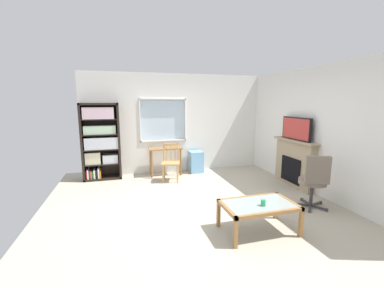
% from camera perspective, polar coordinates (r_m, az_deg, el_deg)
% --- Properties ---
extents(ground, '(5.83, 5.82, 0.02)m').
position_cam_1_polar(ground, '(4.84, 2.53, -13.65)').
color(ground, '#B2A893').
extents(wall_back_with_window, '(4.83, 0.15, 2.64)m').
position_cam_1_polar(wall_back_with_window, '(6.80, -3.58, 4.67)').
color(wall_back_with_window, silver).
rests_on(wall_back_with_window, ground).
extents(wall_right, '(0.12, 5.02, 2.64)m').
position_cam_1_polar(wall_right, '(5.76, 26.72, 2.82)').
color(wall_right, silver).
rests_on(wall_right, ground).
extents(bookshelf, '(0.90, 0.38, 1.88)m').
position_cam_1_polar(bookshelf, '(6.46, -20.29, 1.01)').
color(bookshelf, black).
rests_on(bookshelf, ground).
extents(desk_under_window, '(0.85, 0.39, 0.73)m').
position_cam_1_polar(desk_under_window, '(6.50, -6.15, -2.10)').
color(desk_under_window, olive).
rests_on(desk_under_window, ground).
extents(wooden_chair, '(0.51, 0.49, 0.90)m').
position_cam_1_polar(wooden_chair, '(6.04, -4.93, -4.16)').
color(wooden_chair, tan).
rests_on(wooden_chair, ground).
extents(plastic_drawer_unit, '(0.35, 0.40, 0.58)m').
position_cam_1_polar(plastic_drawer_unit, '(6.80, 0.84, -4.06)').
color(plastic_drawer_unit, '#72ADDB').
rests_on(plastic_drawer_unit, ground).
extents(fireplace, '(0.26, 1.25, 1.07)m').
position_cam_1_polar(fireplace, '(6.10, 22.48, -4.03)').
color(fireplace, tan).
rests_on(fireplace, ground).
extents(tv, '(0.06, 0.89, 0.50)m').
position_cam_1_polar(tv, '(5.96, 22.83, 3.28)').
color(tv, black).
rests_on(tv, fireplace).
extents(office_chair, '(0.59, 0.62, 1.00)m').
position_cam_1_polar(office_chair, '(4.94, 26.27, -7.23)').
color(office_chair, '#7A6B5B').
rests_on(office_chair, ground).
extents(coffee_table, '(1.07, 0.65, 0.44)m').
position_cam_1_polar(coffee_table, '(3.88, 15.07, -13.84)').
color(coffee_table, '#8C9E99').
rests_on(coffee_table, ground).
extents(sippy_cup, '(0.07, 0.07, 0.09)m').
position_cam_1_polar(sippy_cup, '(3.78, 16.06, -12.79)').
color(sippy_cup, '#33B770').
rests_on(sippy_cup, coffee_table).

